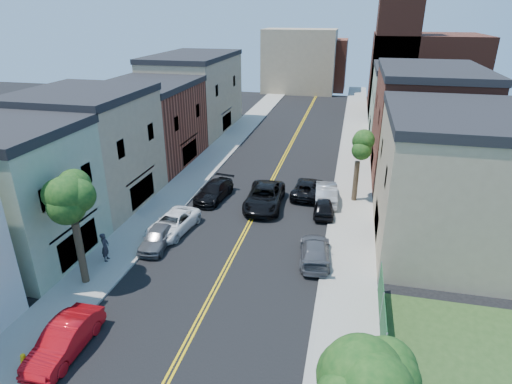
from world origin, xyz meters
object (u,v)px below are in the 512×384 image
Objects in this scene: red_sedan at (65,339)px; silver_car_right at (326,193)px; fire_hydrant at (24,360)px; grey_car_left at (157,237)px; black_car_left at (214,191)px; white_pickup at (173,223)px; black_car_right at (324,206)px; pedestrian_left at (105,247)px; grey_car_right at (315,251)px; dark_car_right_far at (308,188)px; black_suv_lane at (264,197)px.

silver_car_right is at bearing 61.18° from red_sedan.
fire_hydrant is (-12.25, -22.03, -0.33)m from silver_car_right.
grey_car_left is 0.81× the size of black_car_left.
grey_car_left is (-0.23, -2.25, -0.01)m from white_pickup.
black_car_right is 2.08× the size of pedestrian_left.
dark_car_right_far is at bearing -86.85° from grey_car_right.
red_sedan is at bearing 46.79° from fire_hydrant.
black_car_right is 3.93m from dark_car_right_far.
silver_car_right is at bearing 153.11° from dark_car_right_far.
red_sedan is 2.39× the size of pedestrian_left.
white_pickup is 8.26m from black_suv_lane.
black_car_left is at bearing 85.12° from red_sedan.
red_sedan is 19.11m from black_car_left.
grey_car_right is at bearing -32.66° from black_car_left.
black_car_left is (1.35, 19.06, -0.03)m from red_sedan.
grey_car_right is at bearing -0.72° from white_pickup.
red_sedan is at bearing 39.16° from grey_car_right.
black_suv_lane reaches higher than dark_car_right_far.
black_suv_lane is 9.00× the size of fire_hydrant.
black_suv_lane is at bearing -9.33° from black_car_right.
black_suv_lane reaches higher than black_car_left.
black_suv_lane reaches higher than white_pickup.
fire_hydrant is (-2.60, -20.39, -0.24)m from black_car_left.
black_suv_lane is (-5.00, 7.52, 0.18)m from grey_car_right.
pedestrian_left is at bearing -136.35° from grey_car_left.
white_pickup is 1.01× the size of dark_car_right_far.
black_car_right is at bearing 57.87° from fire_hydrant.
silver_car_right is at bearing -59.02° from pedestrian_left.
grey_car_right is at bearing 44.21° from red_sedan.
black_car_right is at bearing -65.15° from pedestrian_left.
silver_car_right is at bearing 16.77° from black_car_left.
red_sedan reaches higher than grey_car_left.
black_car_right is 0.80× the size of silver_car_right.
grey_car_right is at bearing -0.68° from grey_car_left.
pedestrian_left is (-2.41, 7.74, 0.36)m from red_sedan.
silver_car_right is 1.99m from dark_car_right_far.
dark_car_right_far is at bearing -53.00° from pedestrian_left.
grey_car_right is at bearing 85.11° from silver_car_right.
white_pickup is 12.11m from black_car_right.
red_sedan is 0.97× the size of grey_car_right.
silver_car_right is (11.00, 20.70, 0.07)m from red_sedan.
pedestrian_left reaches higher than black_suv_lane.
grey_car_right is 0.77× the size of black_suv_lane.
grey_car_left is at bearing 83.90° from fire_hydrant.
black_car_right is at bearing 57.99° from red_sedan.
grey_car_left is 0.66× the size of black_suv_lane.
dark_car_right_far is (9.07, 9.08, -0.00)m from white_pickup.
white_pickup is 1.24× the size of grey_car_left.
red_sedan is 23.62m from dark_car_right_far.
white_pickup is at bearing 22.07° from black_car_right.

